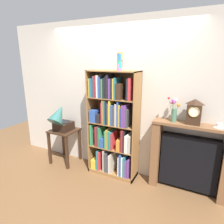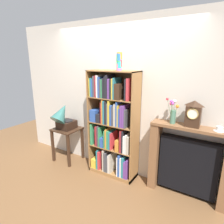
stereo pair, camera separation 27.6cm
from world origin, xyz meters
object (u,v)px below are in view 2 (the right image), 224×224
(fireplace_mantel, at_px, (188,163))
(mantel_clock, at_px, (193,114))
(side_table_left, at_px, (67,137))
(gramophone, at_px, (63,117))
(cup_stack, at_px, (119,62))
(flower_vase, at_px, (173,112))
(teacup_with_saucer, at_px, (219,129))
(bookshelf, at_px, (113,127))

(fireplace_mantel, bearing_deg, mantel_clock, -88.13)
(side_table_left, relative_size, gramophone, 1.18)
(cup_stack, bearing_deg, fireplace_mantel, 5.53)
(cup_stack, height_order, gramophone, cup_stack)
(flower_vase, height_order, teacup_with_saucer, flower_vase)
(flower_vase, relative_size, teacup_with_saucer, 2.82)
(cup_stack, relative_size, side_table_left, 0.40)
(bookshelf, relative_size, fireplace_mantel, 1.65)
(flower_vase, bearing_deg, mantel_clock, 0.16)
(side_table_left, height_order, fireplace_mantel, fireplace_mantel)
(cup_stack, bearing_deg, bookshelf, 167.76)
(bookshelf, xyz_separation_m, gramophone, (-1.01, -0.13, 0.04))
(mantel_clock, bearing_deg, cup_stack, -175.67)
(cup_stack, xyz_separation_m, side_table_left, (-1.14, -0.03, -1.44))
(side_table_left, bearing_deg, teacup_with_saucer, 2.49)
(gramophone, distance_m, mantel_clock, 2.26)
(fireplace_mantel, bearing_deg, gramophone, -174.75)
(fireplace_mantel, bearing_deg, bookshelf, -176.34)
(fireplace_mantel, relative_size, flower_vase, 2.97)
(bookshelf, relative_size, flower_vase, 4.89)
(bookshelf, height_order, mantel_clock, bookshelf)
(bookshelf, distance_m, cup_stack, 1.06)
(side_table_left, relative_size, teacup_with_saucer, 5.09)
(bookshelf, distance_m, mantel_clock, 1.28)
(flower_vase, distance_m, teacup_with_saucer, 0.60)
(teacup_with_saucer, bearing_deg, side_table_left, -177.51)
(mantel_clock, distance_m, teacup_with_saucer, 0.36)
(mantel_clock, bearing_deg, teacup_with_saucer, 0.48)
(bookshelf, height_order, cup_stack, cup_stack)
(bookshelf, height_order, fireplace_mantel, bookshelf)
(side_table_left, bearing_deg, mantel_clock, 2.78)
(cup_stack, relative_size, gramophone, 0.47)
(gramophone, relative_size, mantel_clock, 1.56)
(cup_stack, height_order, mantel_clock, cup_stack)
(side_table_left, distance_m, flower_vase, 2.11)
(mantel_clock, distance_m, flower_vase, 0.27)
(gramophone, distance_m, fireplace_mantel, 2.27)
(fireplace_mantel, bearing_deg, teacup_with_saucer, -3.58)
(flower_vase, bearing_deg, gramophone, -174.73)
(fireplace_mantel, bearing_deg, side_table_left, -176.63)
(gramophone, relative_size, fireplace_mantel, 0.51)
(flower_vase, bearing_deg, fireplace_mantel, 5.12)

